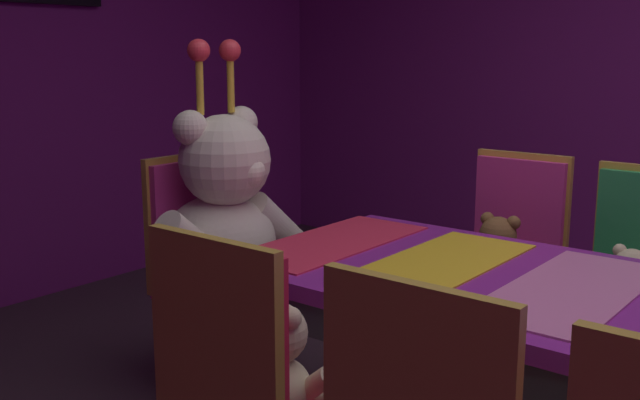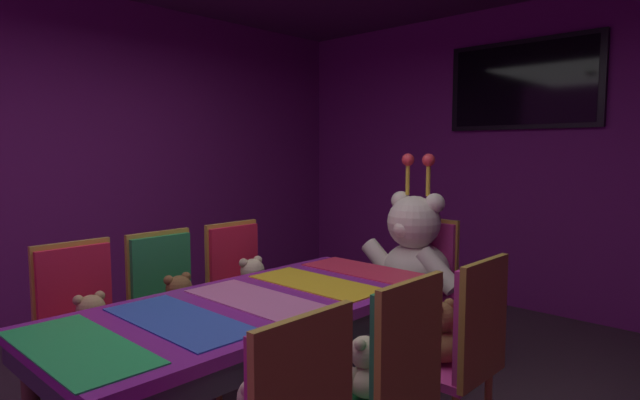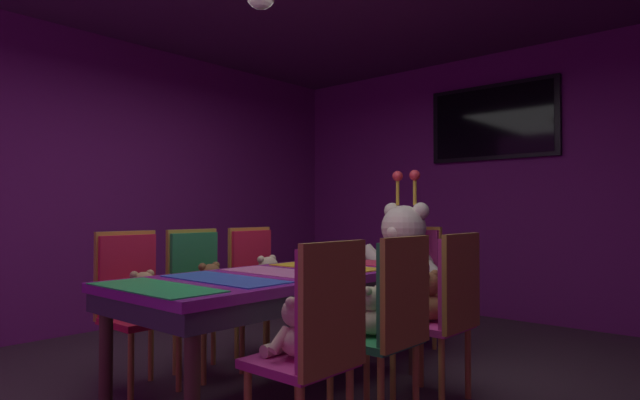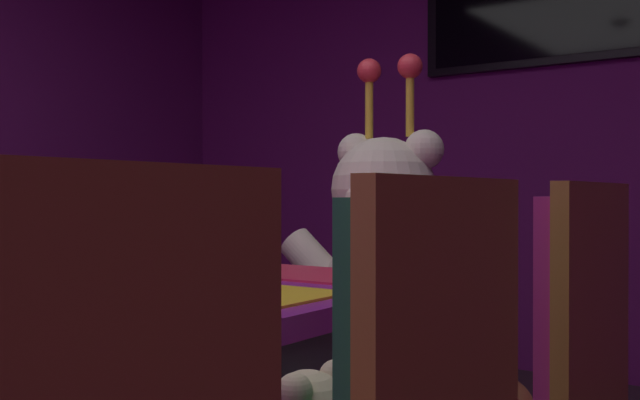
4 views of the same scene
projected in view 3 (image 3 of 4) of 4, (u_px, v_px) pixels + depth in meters
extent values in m
plane|color=#3F2D38|center=(280.00, 396.00, 3.20)|extent=(7.90, 7.90, 0.00)
cube|color=#721E72|center=(497.00, 184.00, 5.63)|extent=(5.20, 0.12, 2.80)
cube|color=#721E72|center=(85.00, 180.00, 4.95)|extent=(0.12, 6.40, 2.80)
cube|color=purple|center=(280.00, 277.00, 3.22)|extent=(0.90, 2.00, 0.05)
cube|color=#33333F|center=(280.00, 289.00, 3.22)|extent=(0.88, 1.96, 0.10)
cylinder|color=#4C3826|center=(414.00, 324.00, 3.63)|extent=(0.07, 0.07, 0.69)
cylinder|color=#4C3826|center=(192.00, 390.00, 2.28)|extent=(0.07, 0.07, 0.69)
cylinder|color=#4C3826|center=(328.00, 310.00, 4.14)|extent=(0.07, 0.07, 0.69)
cylinder|color=#4C3826|center=(106.00, 358.00, 2.79)|extent=(0.07, 0.07, 0.69)
cube|color=green|center=(155.00, 287.00, 2.58)|extent=(0.77, 0.32, 0.01)
cube|color=blue|center=(224.00, 279.00, 2.90)|extent=(0.77, 0.32, 0.01)
cube|color=pink|center=(280.00, 272.00, 3.22)|extent=(0.77, 0.32, 0.01)
cube|color=yellow|center=(326.00, 267.00, 3.54)|extent=(0.77, 0.32, 0.01)
cube|color=#E52D4C|center=(364.00, 262.00, 3.86)|extent=(0.77, 0.32, 0.01)
cube|color=red|center=(142.00, 320.00, 3.28)|extent=(0.40, 0.40, 0.04)
cube|color=red|center=(127.00, 274.00, 3.40)|extent=(0.05, 0.38, 0.50)
cube|color=gold|center=(126.00, 274.00, 3.42)|extent=(0.03, 0.41, 0.55)
cylinder|color=gold|center=(179.00, 357.00, 3.29)|extent=(0.04, 0.04, 0.42)
cylinder|color=gold|center=(131.00, 369.00, 3.05)|extent=(0.04, 0.04, 0.42)
cylinder|color=gold|center=(151.00, 348.00, 3.50)|extent=(0.04, 0.04, 0.42)
cylinder|color=gold|center=(104.00, 358.00, 3.26)|extent=(0.04, 0.04, 0.42)
ellipsoid|color=tan|center=(142.00, 304.00, 3.28)|extent=(0.18, 0.18, 0.14)
sphere|color=tan|center=(143.00, 284.00, 3.27)|extent=(0.14, 0.14, 0.14)
sphere|color=tan|center=(148.00, 286.00, 3.24)|extent=(0.05, 0.05, 0.05)
sphere|color=tan|center=(150.00, 274.00, 3.32)|extent=(0.05, 0.05, 0.05)
sphere|color=tan|center=(134.00, 275.00, 3.24)|extent=(0.05, 0.05, 0.05)
cylinder|color=tan|center=(158.00, 301.00, 3.32)|extent=(0.05, 0.13, 0.12)
cylinder|color=tan|center=(132.00, 304.00, 3.19)|extent=(0.05, 0.13, 0.12)
cylinder|color=tan|center=(159.00, 313.00, 3.24)|extent=(0.06, 0.13, 0.06)
cylinder|color=tan|center=(145.00, 316.00, 3.17)|extent=(0.06, 0.13, 0.06)
cube|color=#268C4C|center=(209.00, 309.00, 3.64)|extent=(0.40, 0.40, 0.04)
cube|color=#268C4C|center=(194.00, 268.00, 3.77)|extent=(0.05, 0.38, 0.50)
cube|color=gold|center=(192.00, 268.00, 3.78)|extent=(0.03, 0.41, 0.55)
cylinder|color=gold|center=(242.00, 343.00, 3.65)|extent=(0.04, 0.04, 0.42)
cylinder|color=gold|center=(204.00, 352.00, 3.41)|extent=(0.04, 0.04, 0.42)
cylinder|color=gold|center=(213.00, 335.00, 3.86)|extent=(0.04, 0.04, 0.42)
cylinder|color=gold|center=(175.00, 344.00, 3.62)|extent=(0.04, 0.04, 0.42)
ellipsoid|color=brown|center=(209.00, 294.00, 3.65)|extent=(0.19, 0.19, 0.15)
sphere|color=brown|center=(211.00, 275.00, 3.64)|extent=(0.15, 0.15, 0.15)
sphere|color=#99663C|center=(215.00, 277.00, 3.60)|extent=(0.06, 0.06, 0.06)
sphere|color=brown|center=(216.00, 266.00, 3.69)|extent=(0.06, 0.06, 0.06)
sphere|color=brown|center=(202.00, 267.00, 3.61)|extent=(0.06, 0.06, 0.06)
cylinder|color=brown|center=(223.00, 291.00, 3.69)|extent=(0.05, 0.13, 0.12)
cylinder|color=brown|center=(201.00, 294.00, 3.55)|extent=(0.05, 0.13, 0.12)
cylinder|color=brown|center=(226.00, 303.00, 3.60)|extent=(0.06, 0.14, 0.06)
cylinder|color=brown|center=(214.00, 305.00, 3.53)|extent=(0.06, 0.14, 0.06)
cube|color=red|center=(267.00, 300.00, 4.05)|extent=(0.40, 0.40, 0.04)
cube|color=red|center=(251.00, 263.00, 4.17)|extent=(0.05, 0.38, 0.50)
cube|color=gold|center=(249.00, 262.00, 4.19)|extent=(0.03, 0.41, 0.55)
cylinder|color=gold|center=(296.00, 329.00, 4.06)|extent=(0.04, 0.04, 0.42)
cylinder|color=gold|center=(266.00, 337.00, 3.82)|extent=(0.04, 0.04, 0.42)
cylinder|color=gold|center=(268.00, 324.00, 4.27)|extent=(0.04, 0.04, 0.42)
cylinder|color=gold|center=(237.00, 330.00, 4.03)|extent=(0.04, 0.04, 0.42)
ellipsoid|color=beige|center=(267.00, 286.00, 4.05)|extent=(0.20, 0.20, 0.16)
sphere|color=beige|center=(268.00, 267.00, 4.04)|extent=(0.16, 0.16, 0.16)
sphere|color=#FDDCAD|center=(273.00, 269.00, 4.01)|extent=(0.06, 0.06, 0.06)
sphere|color=beige|center=(272.00, 259.00, 4.10)|extent=(0.06, 0.06, 0.06)
sphere|color=beige|center=(261.00, 260.00, 4.01)|extent=(0.06, 0.06, 0.06)
cylinder|color=beige|center=(280.00, 283.00, 4.10)|extent=(0.05, 0.14, 0.13)
cylinder|color=beige|center=(261.00, 285.00, 3.95)|extent=(0.05, 0.14, 0.13)
cylinder|color=beige|center=(283.00, 293.00, 4.00)|extent=(0.07, 0.15, 0.07)
cylinder|color=beige|center=(273.00, 295.00, 3.93)|extent=(0.07, 0.15, 0.07)
cube|color=#CC338C|center=(299.00, 363.00, 2.36)|extent=(0.40, 0.40, 0.04)
cube|color=#CC338C|center=(330.00, 306.00, 2.25)|extent=(0.05, 0.38, 0.50)
cube|color=gold|center=(334.00, 307.00, 2.23)|extent=(0.03, 0.41, 0.55)
cylinder|color=gold|center=(298.00, 397.00, 2.58)|extent=(0.04, 0.04, 0.42)
ellipsoid|color=beige|center=(299.00, 341.00, 2.36)|extent=(0.17, 0.17, 0.14)
sphere|color=beige|center=(297.00, 312.00, 2.38)|extent=(0.14, 0.14, 0.14)
sphere|color=#FDDCAD|center=(289.00, 313.00, 2.41)|extent=(0.05, 0.05, 0.05)
sphere|color=beige|center=(291.00, 303.00, 2.33)|extent=(0.05, 0.05, 0.05)
sphere|color=beige|center=(307.00, 300.00, 2.41)|extent=(0.05, 0.05, 0.05)
cylinder|color=beige|center=(280.00, 340.00, 2.32)|extent=(0.05, 0.12, 0.11)
cylinder|color=beige|center=(306.00, 333.00, 2.45)|extent=(0.05, 0.12, 0.11)
cylinder|color=beige|center=(274.00, 349.00, 2.40)|extent=(0.06, 0.13, 0.06)
cylinder|color=beige|center=(288.00, 345.00, 2.47)|extent=(0.06, 0.13, 0.06)
cube|color=#268C4C|center=(373.00, 340.00, 2.78)|extent=(0.40, 0.40, 0.04)
cube|color=#268C4C|center=(402.00, 291.00, 2.67)|extent=(0.05, 0.38, 0.50)
cube|color=gold|center=(406.00, 292.00, 2.66)|extent=(0.03, 0.41, 0.55)
cylinder|color=gold|center=(416.00, 383.00, 2.79)|extent=(0.04, 0.04, 0.42)
cylinder|color=gold|center=(381.00, 399.00, 2.55)|extent=(0.04, 0.04, 0.42)
cylinder|color=gold|center=(367.00, 371.00, 3.01)|extent=(0.04, 0.04, 0.42)
cylinder|color=gold|center=(330.00, 385.00, 2.77)|extent=(0.04, 0.04, 0.42)
ellipsoid|color=beige|center=(373.00, 322.00, 2.79)|extent=(0.16, 0.16, 0.13)
sphere|color=beige|center=(371.00, 299.00, 2.80)|extent=(0.13, 0.13, 0.13)
sphere|color=#FDDCAD|center=(364.00, 300.00, 2.83)|extent=(0.05, 0.05, 0.05)
sphere|color=beige|center=(367.00, 291.00, 2.75)|extent=(0.05, 0.05, 0.05)
sphere|color=beige|center=(378.00, 289.00, 2.83)|extent=(0.05, 0.05, 0.05)
cylinder|color=beige|center=(359.00, 321.00, 2.75)|extent=(0.05, 0.12, 0.11)
cylinder|color=beige|center=(377.00, 316.00, 2.87)|extent=(0.05, 0.12, 0.11)
cylinder|color=beige|center=(352.00, 329.00, 2.82)|extent=(0.06, 0.12, 0.06)
cylinder|color=beige|center=(362.00, 326.00, 2.89)|extent=(0.06, 0.12, 0.06)
cube|color=#CC338C|center=(430.00, 325.00, 3.15)|extent=(0.40, 0.40, 0.04)
cube|color=#CC338C|center=(458.00, 282.00, 3.04)|extent=(0.05, 0.38, 0.50)
cube|color=gold|center=(462.00, 282.00, 3.03)|extent=(0.03, 0.41, 0.55)
cylinder|color=gold|center=(468.00, 363.00, 3.16)|extent=(0.04, 0.04, 0.42)
cylinder|color=gold|center=(442.00, 375.00, 2.92)|extent=(0.04, 0.04, 0.42)
cylinder|color=gold|center=(421.00, 353.00, 3.38)|extent=(0.04, 0.04, 0.42)
cylinder|color=gold|center=(393.00, 364.00, 3.14)|extent=(0.04, 0.04, 0.42)
ellipsoid|color=brown|center=(430.00, 307.00, 3.16)|extent=(0.19, 0.19, 0.15)
sphere|color=brown|center=(428.00, 284.00, 3.17)|extent=(0.15, 0.15, 0.15)
sphere|color=#99663C|center=(420.00, 285.00, 3.20)|extent=(0.06, 0.06, 0.06)
sphere|color=brown|center=(425.00, 276.00, 3.12)|extent=(0.06, 0.06, 0.06)
sphere|color=brown|center=(435.00, 274.00, 3.20)|extent=(0.06, 0.06, 0.06)
cylinder|color=brown|center=(416.00, 306.00, 3.11)|extent=(0.05, 0.13, 0.12)
cylinder|color=brown|center=(432.00, 302.00, 3.25)|extent=(0.05, 0.13, 0.12)
cylinder|color=brown|center=(408.00, 314.00, 3.20)|extent=(0.06, 0.14, 0.06)
cylinder|color=brown|center=(417.00, 312.00, 3.27)|extent=(0.06, 0.14, 0.06)
cube|color=#CC338C|center=(407.00, 295.00, 4.28)|extent=(0.40, 0.40, 0.04)
cube|color=#CC338C|center=(418.00, 260.00, 4.42)|extent=(0.38, 0.05, 0.50)
cube|color=gold|center=(419.00, 260.00, 4.43)|extent=(0.41, 0.03, 0.55)
cylinder|color=gold|center=(434.00, 323.00, 4.29)|extent=(0.04, 0.04, 0.42)
cylinder|color=gold|center=(413.00, 330.00, 4.05)|extent=(0.04, 0.04, 0.42)
cylinder|color=gold|center=(401.00, 318.00, 4.50)|extent=(0.04, 0.04, 0.42)
cylinder|color=gold|center=(379.00, 324.00, 4.26)|extent=(0.04, 0.04, 0.42)
ellipsoid|color=silver|center=(406.00, 268.00, 4.28)|extent=(0.45, 0.45, 0.36)
sphere|color=silver|center=(404.00, 228.00, 4.26)|extent=(0.36, 0.36, 0.36)
sphere|color=white|center=(395.00, 231.00, 4.17)|extent=(0.13, 0.13, 0.13)
sphere|color=silver|center=(421.00, 211.00, 4.20)|extent=(0.13, 0.13, 0.13)
sphere|color=silver|center=(392.00, 211.00, 4.38)|extent=(0.13, 0.13, 0.13)
cylinder|color=silver|center=(425.00, 266.00, 4.07)|extent=(0.32, 0.12, 0.30)
cylinder|color=silver|center=(377.00, 262.00, 4.36)|extent=(0.32, 0.12, 0.30)
cylinder|color=silver|center=(399.00, 288.00, 3.98)|extent=(0.34, 0.15, 0.15)
cylinder|color=silver|center=(373.00, 285.00, 4.14)|extent=(0.34, 0.15, 0.15)
cylinder|color=gold|center=(415.00, 190.00, 4.24)|extent=(0.03, 0.03, 0.24)
sphere|color=#E5333F|center=(415.00, 175.00, 4.24)|extent=(0.09, 0.09, 0.09)
cylinder|color=gold|center=(398.00, 191.00, 4.35)|extent=(0.03, 0.03, 0.24)
sphere|color=#E5333F|center=(398.00, 176.00, 4.35)|extent=(0.09, 0.09, 0.09)
cube|color=black|center=(493.00, 122.00, 5.58)|extent=(1.37, 0.05, 0.79)
cube|color=black|center=(492.00, 122.00, 5.56)|extent=(1.26, 0.01, 0.71)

